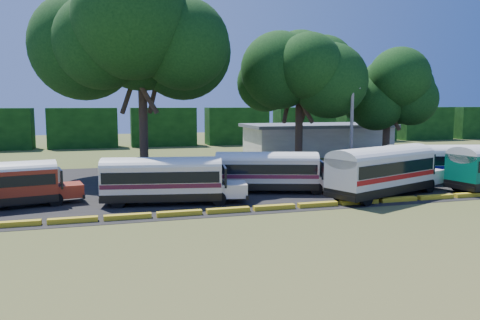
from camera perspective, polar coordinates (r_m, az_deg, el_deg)
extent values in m
plane|color=#37541C|center=(28.34, 2.01, -6.70)|extent=(160.00, 160.00, 0.00)
cube|color=black|center=(39.92, -1.90, -2.69)|extent=(64.00, 24.00, 0.02)
cube|color=gold|center=(28.44, -25.78, -7.04)|extent=(2.70, 0.45, 0.30)
cube|color=gold|center=(28.06, -19.70, -6.93)|extent=(2.70, 0.45, 0.30)
cube|color=gold|center=(28.00, -13.52, -6.74)|extent=(2.70, 0.45, 0.30)
cube|color=gold|center=(28.26, -7.40, -6.48)|extent=(2.70, 0.45, 0.30)
cube|color=gold|center=(28.83, -1.46, -6.15)|extent=(2.70, 0.45, 0.30)
cube|color=gold|center=(29.70, 4.19, -5.78)|extent=(2.70, 0.45, 0.30)
cube|color=gold|center=(30.83, 9.46, -5.39)|extent=(2.70, 0.45, 0.30)
cube|color=gold|center=(32.21, 14.31, -4.98)|extent=(2.70, 0.45, 0.30)
cube|color=gold|center=(33.79, 18.73, -4.58)|extent=(2.70, 0.45, 0.30)
cube|color=gold|center=(35.56, 22.73, -4.19)|extent=(2.70, 0.45, 0.30)
cube|color=gold|center=(37.49, 26.33, -3.82)|extent=(2.70, 0.45, 0.30)
cube|color=silver|center=(62.31, 9.37, 2.34)|extent=(18.00, 8.00, 3.60)
cube|color=#5B5C62|center=(62.19, 9.41, 4.18)|extent=(19.00, 9.00, 0.40)
cube|color=black|center=(74.39, -18.56, 3.73)|extent=(10.00, 4.00, 6.00)
cube|color=black|center=(74.78, -9.32, 4.01)|extent=(10.00, 4.00, 6.00)
cube|color=black|center=(77.07, -0.40, 4.19)|extent=(10.00, 4.00, 6.00)
cube|color=black|center=(81.08, 7.83, 4.26)|extent=(10.00, 4.00, 6.00)
cube|color=black|center=(86.58, 15.14, 4.25)|extent=(10.00, 4.00, 6.00)
cube|color=black|center=(93.31, 21.50, 4.18)|extent=(10.00, 4.00, 6.00)
cube|color=black|center=(101.02, 26.94, 4.09)|extent=(10.00, 4.00, 6.00)
cylinder|color=black|center=(32.76, -21.54, -4.52)|extent=(0.93, 0.42, 0.90)
cylinder|color=black|center=(34.64, -21.83, -3.93)|extent=(0.93, 0.42, 0.90)
cube|color=maroon|center=(33.72, -20.05, -3.44)|extent=(1.96, 2.25, 0.85)
cube|color=black|center=(33.52, -21.07, -2.03)|extent=(0.53, 2.05, 1.23)
cube|color=black|center=(33.88, -18.74, -3.96)|extent=(0.58, 2.19, 0.27)
cylinder|color=black|center=(30.63, -2.59, -4.76)|extent=(0.98, 0.43, 0.95)
cylinder|color=black|center=(32.62, -2.79, -4.04)|extent=(0.98, 0.43, 0.95)
cylinder|color=black|center=(30.96, -14.66, -4.85)|extent=(0.98, 0.43, 0.95)
cylinder|color=black|center=(32.93, -14.12, -4.14)|extent=(0.98, 0.43, 0.95)
cube|color=black|center=(31.62, -9.43, -4.21)|extent=(8.08, 3.69, 0.52)
cube|color=silver|center=(31.42, -9.47, -2.20)|extent=(8.08, 3.69, 1.74)
cube|color=black|center=(31.39, -9.48, -1.82)|extent=(7.79, 3.69, 0.73)
cube|color=#531527|center=(31.48, -9.46, -2.82)|extent=(8.01, 3.71, 0.28)
ellipsoid|color=silver|center=(31.30, -9.51, -0.63)|extent=(8.08, 3.69, 1.07)
cube|color=silver|center=(31.62, -0.80, -3.59)|extent=(2.05, 2.35, 0.90)
cube|color=black|center=(31.42, -1.90, -1.95)|extent=(0.52, 2.18, 1.30)
cube|color=black|center=(31.77, 0.65, -4.24)|extent=(0.57, 2.32, 0.28)
cube|color=black|center=(32.12, -16.32, -4.40)|extent=(0.57, 2.32, 0.28)
cylinder|color=black|center=(34.68, 9.29, -3.48)|extent=(0.96, 0.52, 0.93)
cylinder|color=black|center=(36.62, 8.87, -2.93)|extent=(0.96, 0.52, 0.93)
cylinder|color=black|center=(34.40, -1.17, -3.48)|extent=(0.96, 0.52, 0.93)
cylinder|color=black|center=(36.34, -1.03, -2.92)|extent=(0.96, 0.52, 0.93)
cube|color=black|center=(35.33, 3.26, -2.99)|extent=(7.93, 4.46, 0.51)
cube|color=beige|center=(35.16, 3.27, -1.22)|extent=(7.93, 4.46, 1.69)
cube|color=black|center=(35.13, 3.27, -0.90)|extent=(7.66, 4.42, 0.71)
cube|color=maroon|center=(35.21, 3.27, -1.77)|extent=(7.87, 4.47, 0.28)
ellipsoid|color=silver|center=(35.05, 3.28, 0.15)|extent=(7.93, 4.46, 1.04)
cube|color=beige|center=(35.73, 10.71, -2.53)|extent=(2.20, 2.44, 0.88)
cube|color=black|center=(35.50, 9.81, -1.10)|extent=(0.76, 2.07, 1.27)
cube|color=black|center=(35.92, 11.93, -3.11)|extent=(0.83, 2.21, 0.28)
cube|color=black|center=(35.42, -2.82, -3.11)|extent=(0.83, 2.21, 0.28)
cylinder|color=black|center=(37.84, 22.03, -2.90)|extent=(1.13, 0.70, 1.10)
cylinder|color=black|center=(39.05, 19.05, -2.48)|extent=(1.13, 0.70, 1.10)
cylinder|color=black|center=(31.69, 15.17, -4.46)|extent=(1.13, 0.70, 1.10)
cylinder|color=black|center=(33.12, 11.92, -3.88)|extent=(1.13, 0.70, 1.10)
cube|color=black|center=(34.87, 16.80, -3.21)|extent=(9.39, 5.92, 0.60)
cube|color=silver|center=(34.67, 16.88, -1.09)|extent=(9.39, 5.92, 2.01)
cube|color=black|center=(34.64, 16.89, -0.70)|extent=(9.08, 5.84, 0.84)
cube|color=#A61011|center=(34.73, 16.86, -1.75)|extent=(9.32, 5.93, 0.33)
ellipsoid|color=silver|center=(34.55, 16.94, 0.56)|extent=(9.39, 5.92, 1.24)
cube|color=silver|center=(39.38, 21.48, -1.78)|extent=(2.74, 2.98, 1.04)
cube|color=black|center=(38.65, 21.02, -0.31)|extent=(1.10, 2.41, 1.51)
cube|color=black|center=(40.25, 22.13, -2.27)|extent=(1.19, 2.57, 0.33)
cube|color=black|center=(31.42, 12.06, -4.37)|extent=(1.19, 2.57, 0.33)
cylinder|color=black|center=(45.53, 26.35, -1.62)|extent=(1.00, 0.50, 0.97)
cylinder|color=black|center=(40.91, 19.57, -2.18)|extent=(1.00, 0.50, 0.97)
cylinder|color=black|center=(42.82, 18.56, -1.75)|extent=(1.00, 0.50, 0.97)
cube|color=black|center=(42.92, 22.56, -1.71)|extent=(8.28, 4.27, 0.53)
cube|color=silver|center=(42.77, 22.63, -0.19)|extent=(8.28, 4.27, 1.77)
cube|color=black|center=(42.75, 22.65, 0.09)|extent=(7.99, 4.24, 0.74)
cube|color=#150D8B|center=(42.81, 22.61, -0.66)|extent=(8.22, 4.28, 0.29)
ellipsoid|color=silver|center=(42.68, 22.69, 0.99)|extent=(8.28, 4.27, 1.09)
cube|color=black|center=(41.47, 17.62, -1.92)|extent=(0.74, 2.34, 0.29)
cylinder|color=black|center=(39.54, 24.94, -2.66)|extent=(1.11, 0.51, 1.07)
cube|color=black|center=(37.88, 25.18, -2.99)|extent=(0.72, 2.60, 0.32)
cylinder|color=#3B2D1D|center=(44.41, -11.68, 3.85)|extent=(0.80, 0.80, 8.81)
cylinder|color=#3B2D1D|center=(44.93, -10.27, 8.73)|extent=(1.49, 3.09, 4.99)
cylinder|color=#3B2D1D|center=(45.15, -13.15, 8.65)|extent=(2.35, 2.68, 4.99)
cylinder|color=#3B2D1D|center=(43.09, -11.98, 8.77)|extent=(3.16, 0.98, 4.99)
ellipsoid|color=black|center=(44.77, -11.95, 14.60)|extent=(13.57, 13.57, 9.95)
cylinder|color=#3B2D1D|center=(49.88, 7.19, 3.29)|extent=(0.80, 0.80, 7.12)
cylinder|color=#3B2D1D|center=(50.68, 8.33, 6.78)|extent=(1.30, 2.60, 4.07)
cylinder|color=#3B2D1D|center=(50.18, 5.82, 6.82)|extent=(2.01, 2.28, 4.07)
cylinder|color=#3B2D1D|center=(48.52, 7.59, 6.79)|extent=(2.64, 0.89, 4.07)
ellipsoid|color=black|center=(49.93, 7.31, 11.17)|extent=(10.35, 10.35, 7.59)
cylinder|color=#3B2D1D|center=(55.19, 17.39, 2.65)|extent=(0.80, 0.80, 5.74)
cylinder|color=#3B2D1D|center=(56.12, 18.28, 5.20)|extent=(1.16, 2.19, 3.33)
cylinder|color=#3B2D1D|center=(55.24, 16.13, 5.26)|extent=(1.73, 1.95, 3.33)
cylinder|color=#3B2D1D|center=(53.88, 18.02, 5.15)|extent=(2.22, 0.81, 3.33)
ellipsoid|color=black|center=(55.08, 17.60, 8.50)|extent=(8.68, 8.68, 6.36)
cylinder|color=gray|center=(45.25, 13.44, 3.67)|extent=(0.30, 0.30, 8.51)
cube|color=gray|center=(45.21, 13.58, 8.52)|extent=(1.60, 0.12, 0.12)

